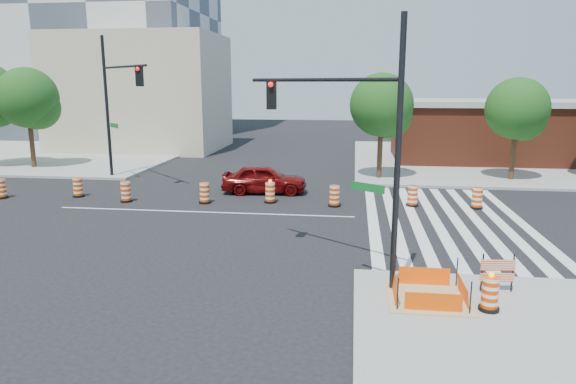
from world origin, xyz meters
TOP-DOWN VIEW (x-y plane):
  - ground at (0.00, 0.00)m, footprint 120.00×120.00m
  - sidewalk_ne at (18.00, 18.00)m, footprint 22.00×22.00m
  - sidewalk_nw at (-18.00, 18.00)m, footprint 22.00×22.00m
  - crosswalk_east at (10.95, 0.00)m, footprint 6.75×13.50m
  - lane_centerline at (0.00, 0.00)m, footprint 14.00×0.12m
  - excavation_pit at (9.00, -9.00)m, footprint 2.20×2.20m
  - brick_storefront at (18.00, 18.00)m, footprint 16.50×8.50m
  - beige_midrise at (-12.00, 22.00)m, footprint 14.00×10.00m
  - red_coupe at (2.11, 4.51)m, footprint 4.70×2.23m
  - signal_pole_se at (6.79, -7.53)m, footprint 4.70×3.43m
  - signal_pole_nw at (-7.03, 6.62)m, footprint 4.67×4.65m
  - pit_drum at (10.45, -9.54)m, footprint 0.53×0.53m
  - barricade at (10.96, -8.26)m, footprint 0.95×0.15m
  - tree_north_b at (-15.08, 10.29)m, footprint 4.07×4.07m
  - tree_north_c at (8.51, 9.27)m, footprint 3.81×3.81m
  - tree_north_d at (16.44, 9.73)m, footprint 3.65×3.65m
  - median_drum_0 at (-11.20, 1.49)m, footprint 0.60×0.60m
  - median_drum_1 at (-7.45, 2.33)m, footprint 0.60×0.60m
  - median_drum_2 at (-4.44, 1.54)m, footprint 0.60×0.60m
  - median_drum_3 at (-0.42, 1.76)m, footprint 0.60×0.60m
  - median_drum_4 at (2.80, 2.30)m, footprint 0.60×0.60m
  - median_drum_5 at (6.01, 1.90)m, footprint 0.60×0.60m
  - median_drum_6 at (9.78, 2.45)m, footprint 0.60×0.60m
  - median_drum_7 at (12.78, 2.35)m, footprint 0.60×0.60m

SIDE VIEW (x-z plane):
  - ground at x=0.00m, z-range 0.00..0.00m
  - lane_centerline at x=0.00m, z-range 0.00..0.01m
  - crosswalk_east at x=10.95m, z-range 0.00..0.01m
  - sidewalk_ne at x=18.00m, z-range 0.00..0.15m
  - sidewalk_nw at x=-18.00m, z-range 0.00..0.15m
  - excavation_pit at x=9.00m, z-range -0.23..0.67m
  - median_drum_0 at x=-11.20m, z-range -0.03..0.99m
  - median_drum_1 at x=-7.45m, z-range -0.03..0.99m
  - median_drum_2 at x=-4.44m, z-range -0.03..0.99m
  - median_drum_3 at x=-0.42m, z-range -0.03..0.99m
  - median_drum_5 at x=6.01m, z-range -0.03..0.99m
  - median_drum_6 at x=9.78m, z-range -0.03..0.99m
  - median_drum_7 at x=12.78m, z-range -0.03..0.99m
  - median_drum_4 at x=2.80m, z-range -0.10..1.08m
  - pit_drum at x=10.45m, z-range 0.06..1.10m
  - barricade at x=10.96m, z-range 0.21..1.32m
  - red_coupe at x=2.11m, z-range 0.00..1.55m
  - brick_storefront at x=18.00m, z-range 0.02..4.62m
  - tree_north_d at x=16.44m, z-range 1.06..7.27m
  - tree_north_c at x=8.51m, z-range 1.11..7.59m
  - signal_pole_se at x=6.79m, z-range 0.86..8.39m
  - tree_north_b at x=-15.08m, z-range 1.19..8.10m
  - beige_midrise at x=-12.00m, z-range 0.00..10.00m
  - signal_pole_nw at x=-7.03m, z-range 0.96..9.48m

